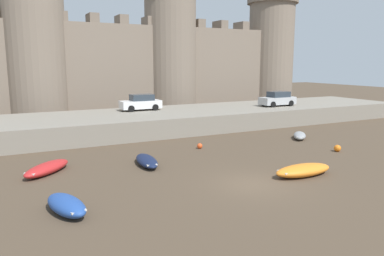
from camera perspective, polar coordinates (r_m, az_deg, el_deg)
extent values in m
plane|color=#4C3D2D|center=(20.86, 9.31, -8.50)|extent=(160.00, 160.00, 0.00)
cube|color=gray|center=(36.59, -7.71, 0.92)|extent=(61.26, 10.00, 1.74)
cube|color=#7A6B5B|center=(47.22, -12.51, 8.49)|extent=(49.26, 2.80, 11.07)
cylinder|color=#7A6B5B|center=(45.86, -22.75, 10.41)|extent=(6.62, 6.62, 15.04)
cylinder|color=#7A6B5B|center=(49.91, -3.27, 11.05)|extent=(6.62, 6.62, 15.04)
cylinder|color=#7A6B5B|center=(58.46, 11.92, 10.69)|extent=(6.62, 6.62, 15.04)
cylinder|color=#706254|center=(59.13, 12.21, 18.48)|extent=(7.41, 7.41, 1.00)
cube|color=#746557|center=(46.46, -19.30, 15.68)|extent=(1.10, 2.52, 1.10)
cube|color=#746557|center=(47.08, -14.93, 15.81)|extent=(1.10, 2.52, 1.10)
cube|color=#746557|center=(47.94, -10.70, 15.86)|extent=(1.10, 2.52, 1.10)
cube|color=#746557|center=(49.04, -6.64, 15.83)|extent=(1.10, 2.52, 1.10)
cube|color=#746557|center=(51.87, 0.88, 15.56)|extent=(1.10, 2.52, 1.10)
cube|color=#746557|center=(53.58, 4.31, 15.36)|extent=(1.10, 2.52, 1.10)
cube|color=#746557|center=(55.44, 7.50, 15.12)|extent=(1.10, 2.52, 1.10)
ellipsoid|color=#234793|center=(17.65, -18.60, -11.07)|extent=(1.93, 3.23, 0.76)
ellipsoid|color=blue|center=(17.63, -18.61, -10.89)|extent=(1.54, 2.63, 0.42)
cube|color=beige|center=(17.81, -18.91, -10.55)|extent=(1.04, 0.45, 0.06)
cube|color=beige|center=(16.61, -16.98, -12.04)|extent=(0.71, 0.44, 0.08)
ellipsoid|color=red|center=(24.07, -21.21, -5.73)|extent=(3.45, 3.48, 0.65)
ellipsoid|color=#F23939|center=(24.05, -21.22, -5.59)|extent=(2.79, 2.82, 0.36)
cube|color=beige|center=(24.25, -20.82, -5.35)|extent=(0.89, 0.87, 0.06)
cube|color=beige|center=(23.00, -23.45, -6.39)|extent=(0.68, 0.67, 0.08)
ellipsoid|color=orange|center=(22.93, 16.60, -6.18)|extent=(3.84, 1.47, 0.69)
ellipsoid|color=gold|center=(22.91, 16.60, -6.04)|extent=(3.15, 1.15, 0.38)
cube|color=beige|center=(23.09, 17.14, -5.84)|extent=(0.21, 1.21, 0.06)
cube|color=beige|center=(21.95, 13.72, -6.55)|extent=(0.29, 0.78, 0.08)
ellipsoid|color=#141E3D|center=(24.42, -6.92, -4.99)|extent=(1.54, 3.54, 0.57)
ellipsoid|color=navy|center=(24.40, -6.92, -4.86)|extent=(1.21, 2.90, 0.31)
cube|color=beige|center=(24.63, -7.07, -4.62)|extent=(1.01, 0.31, 0.06)
cube|color=beige|center=(23.14, -6.13, -5.61)|extent=(0.67, 0.35, 0.08)
ellipsoid|color=gray|center=(33.87, 16.08, -1.11)|extent=(2.64, 2.79, 0.56)
ellipsoid|color=silver|center=(33.86, 16.09, -1.01)|extent=(2.13, 2.26, 0.31)
cube|color=beige|center=(34.06, 16.08, -0.88)|extent=(0.78, 0.73, 0.06)
cube|color=beige|center=(32.77, 16.13, -1.33)|extent=(0.61, 0.58, 0.08)
sphere|color=orange|center=(29.91, 21.28, -2.89)|extent=(0.51, 0.51, 0.51)
sphere|color=#E04C1E|center=(28.85, 1.19, -2.75)|extent=(0.42, 0.42, 0.42)
cube|color=silver|center=(38.53, -7.84, 3.58)|extent=(4.11, 1.72, 0.80)
cube|color=#2D3842|center=(38.51, -7.66, 4.63)|extent=(2.26, 1.51, 0.64)
cylinder|color=black|center=(37.36, -9.24, 2.91)|extent=(0.64, 0.18, 0.64)
cylinder|color=black|center=(38.97, -10.01, 3.18)|extent=(0.64, 0.18, 0.64)
cylinder|color=black|center=(38.21, -5.61, 3.15)|extent=(0.64, 0.18, 0.64)
cylinder|color=black|center=(39.79, -6.51, 3.40)|extent=(0.64, 0.18, 0.64)
cube|color=#B2B5B7|center=(43.09, 12.86, 4.09)|extent=(4.11, 1.72, 0.80)
cube|color=#2D3842|center=(43.12, 13.05, 5.02)|extent=(2.26, 1.51, 0.64)
cylinder|color=black|center=(41.66, 12.25, 3.53)|extent=(0.64, 0.18, 0.64)
cylinder|color=black|center=(42.98, 10.82, 3.77)|extent=(0.64, 0.18, 0.64)
cylinder|color=black|center=(43.30, 14.86, 3.66)|extent=(0.64, 0.18, 0.64)
cylinder|color=black|center=(44.58, 13.41, 3.89)|extent=(0.64, 0.18, 0.64)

